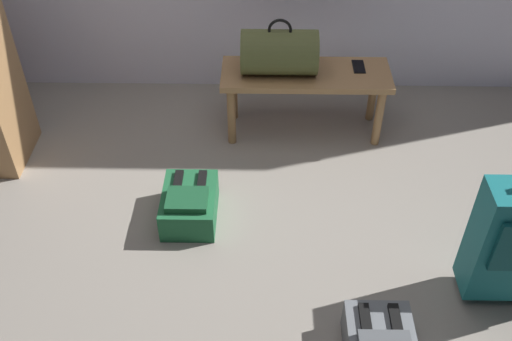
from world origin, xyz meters
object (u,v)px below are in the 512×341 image
object	(u,v)px
bench	(305,82)
duffel_bag_olive	(279,52)
backpack_green	(190,204)
cell_phone	(359,67)

from	to	relation	value
bench	duffel_bag_olive	xyz separation A→B (m)	(-0.16, 0.00, 0.20)
bench	backpack_green	xyz separation A→B (m)	(-0.63, -0.79, -0.26)
cell_phone	backpack_green	distance (m)	1.31
cell_phone	bench	bearing A→B (deg)	-169.24
bench	duffel_bag_olive	distance (m)	0.26
duffel_bag_olive	backpack_green	bearing A→B (deg)	-120.95
bench	backpack_green	size ratio (longest dim) A/B	2.63
duffel_bag_olive	bench	bearing A→B (deg)	-0.00
cell_phone	backpack_green	xyz separation A→B (m)	(-0.95, -0.85, -0.33)
bench	cell_phone	bearing A→B (deg)	10.76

